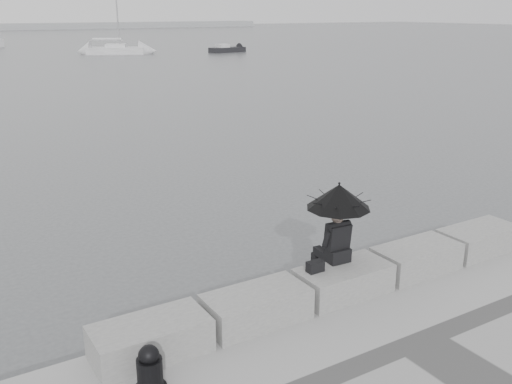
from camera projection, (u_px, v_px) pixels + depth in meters
ground at (325, 309)px, 10.08m from camera, size 360.00×360.00×0.00m
stone_block_far_left at (151, 339)px, 7.81m from camera, size 1.60×0.80×0.50m
stone_block_left at (256, 307)px, 8.65m from camera, size 1.60×0.80×0.50m
stone_block_centre at (343, 281)px, 9.49m from camera, size 1.60×0.80×0.50m
stone_block_right at (416, 259)px, 10.33m from camera, size 1.60×0.80×0.50m
stone_block_far_right at (478, 240)px, 11.17m from camera, size 1.60×0.80×0.50m
seated_person at (339, 206)px, 9.35m from camera, size 1.07×1.07×1.39m
bag at (315, 267)px, 9.22m from camera, size 0.28×0.16×0.18m
mooring_bollard at (150, 372)px, 7.07m from camera, size 0.41×0.41×0.64m
sailboat_right at (116, 49)px, 67.18m from camera, size 7.00×5.12×12.90m
small_motorboat at (227, 50)px, 70.28m from camera, size 4.72×2.08×1.10m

